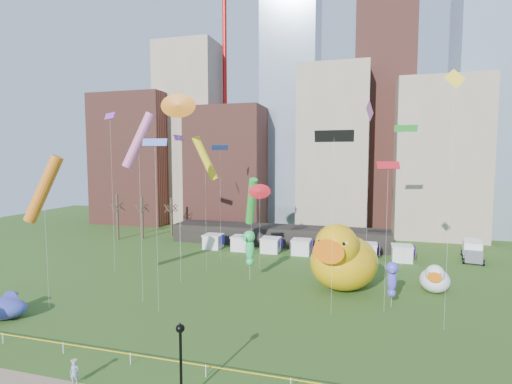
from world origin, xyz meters
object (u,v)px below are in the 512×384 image
(woman, at_px, (74,373))
(lamppost, at_px, (181,354))
(big_duck, at_px, (342,259))
(small_duck, at_px, (435,279))
(seahorse_green, at_px, (250,245))
(box_truck, at_px, (472,250))
(seahorse_purple, at_px, (392,276))

(woman, bearing_deg, lamppost, -17.50)
(big_duck, xyz_separation_m, small_duck, (10.18, 1.94, -2.13))
(big_duck, relative_size, seahorse_green, 1.81)
(seahorse_green, height_order, woman, seahorse_green)
(woman, bearing_deg, box_truck, 33.81)
(seahorse_green, xyz_separation_m, box_truck, (29.42, 18.42, -3.01))
(seahorse_green, bearing_deg, woman, -85.81)
(big_duck, xyz_separation_m, seahorse_purple, (5.16, -4.05, -0.44))
(big_duck, height_order, seahorse_green, big_duck)
(small_duck, height_order, woman, small_duck)
(big_duck, height_order, small_duck, big_duck)
(box_truck, bearing_deg, big_duck, -123.73)
(big_duck, bearing_deg, box_truck, 60.69)
(seahorse_purple, relative_size, lamppost, 0.91)
(small_duck, bearing_deg, seahorse_purple, -119.75)
(seahorse_green, bearing_deg, lamppost, -67.55)
(big_duck, bearing_deg, lamppost, -95.00)
(box_truck, bearing_deg, small_duck, -105.06)
(seahorse_purple, relative_size, box_truck, 0.69)
(seahorse_green, height_order, lamppost, seahorse_green)
(big_duck, height_order, woman, big_duck)
(seahorse_purple, height_order, lamppost, lamppost)
(seahorse_purple, distance_m, woman, 29.35)
(seahorse_purple, xyz_separation_m, woman, (-21.45, -19.88, -2.45))
(seahorse_purple, distance_m, lamppost, 24.06)
(small_duck, relative_size, seahorse_purple, 0.99)
(seahorse_green, distance_m, woman, 25.30)
(big_duck, relative_size, seahorse_purple, 2.37)
(small_duck, xyz_separation_m, seahorse_green, (-21.48, -1.34, 2.87))
(seahorse_purple, xyz_separation_m, lamppost, (-13.55, -19.88, -0.04))
(small_duck, height_order, box_truck, small_duck)
(seahorse_green, relative_size, box_truck, 0.91)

